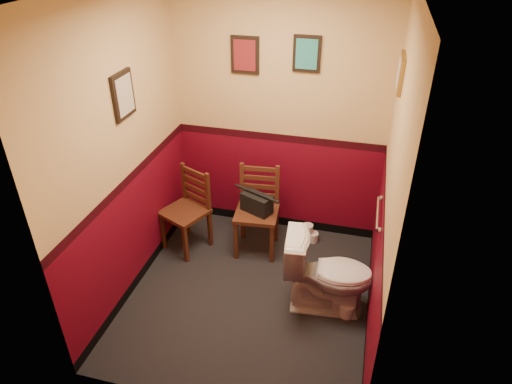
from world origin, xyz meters
TOP-DOWN VIEW (x-y plane):
  - floor at (0.00, 0.00)m, footprint 2.20×2.40m
  - wall_back at (0.00, 1.20)m, footprint 2.20×0.00m
  - wall_front at (0.00, -1.20)m, footprint 2.20×0.00m
  - wall_left at (-1.10, 0.00)m, footprint 0.00×2.40m
  - wall_right at (1.10, 0.00)m, footprint 0.00×2.40m
  - grab_bar at (1.07, 0.25)m, footprint 0.05×0.56m
  - framed_print_back_a at (-0.35, 1.18)m, footprint 0.28×0.04m
  - framed_print_back_b at (0.25, 1.18)m, footprint 0.26×0.04m
  - framed_print_left at (-1.08, 0.10)m, footprint 0.04×0.30m
  - framed_print_right at (1.08, 0.60)m, footprint 0.04×0.34m
  - toilet at (0.72, 0.03)m, footprint 0.83×0.52m
  - toilet_brush at (0.92, -0.04)m, footprint 0.13×0.13m
  - chair_left at (-0.83, 0.59)m, footprint 0.55×0.55m
  - chair_right at (-0.11, 0.74)m, footprint 0.47×0.47m
  - handbag at (-0.11, 0.70)m, footprint 0.35×0.27m
  - tp_stack at (0.40, 0.98)m, footprint 0.24×0.13m

SIDE VIEW (x-z plane):
  - floor at x=0.00m, z-range 0.00..0.00m
  - toilet_brush at x=0.92m, z-range -0.15..0.30m
  - tp_stack at x=0.40m, z-range -0.02..0.19m
  - toilet at x=0.72m, z-range 0.00..0.77m
  - chair_left at x=-0.83m, z-range 0.00..0.89m
  - chair_right at x=-0.11m, z-range 0.00..0.93m
  - handbag at x=-0.11m, z-range 0.47..0.70m
  - grab_bar at x=1.07m, z-range 0.92..0.98m
  - wall_back at x=0.00m, z-range 0.00..2.70m
  - wall_front at x=0.00m, z-range 0.00..2.70m
  - wall_left at x=-1.10m, z-range 0.00..2.70m
  - wall_right at x=1.10m, z-range 0.00..2.70m
  - framed_print_left at x=-1.08m, z-range 1.66..2.04m
  - framed_print_back_a at x=-0.35m, z-range 1.77..2.13m
  - framed_print_back_b at x=0.25m, z-range 1.83..2.17m
  - framed_print_right at x=1.08m, z-range 1.91..2.19m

